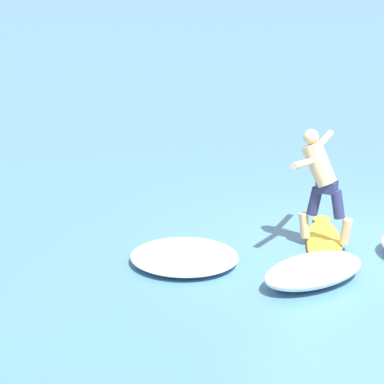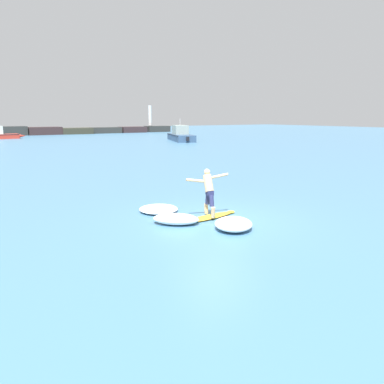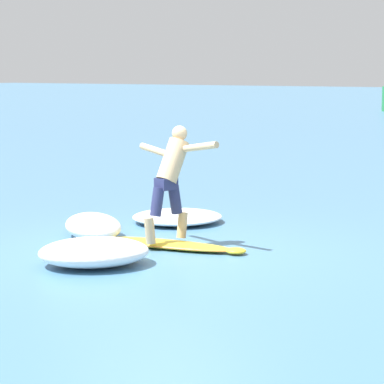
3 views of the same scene
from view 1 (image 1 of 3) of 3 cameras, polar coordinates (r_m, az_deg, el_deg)
name	(u,v)px [view 1 (image 1 of 3)]	position (r m, az deg, el deg)	size (l,w,h in m)	color
ground_plane	(339,245)	(12.70, 9.20, -3.30)	(200.00, 200.00, 0.00)	teal
surfboard	(324,243)	(12.62, 8.29, -3.18)	(2.19, 0.72, 0.23)	yellow
surfer	(320,177)	(12.31, 8.06, 0.96)	(1.48, 0.82, 1.54)	tan
wave_foam_at_tail	(313,271)	(11.34, 7.63, -4.92)	(1.60, 1.54, 0.33)	white
wave_foam_at_nose	(184,257)	(11.89, -0.48, -4.07)	(1.64, 1.69, 0.18)	white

